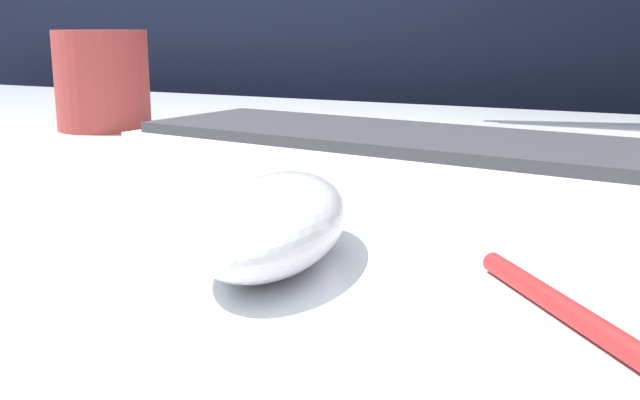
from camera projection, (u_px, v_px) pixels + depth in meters
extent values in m
cube|color=black|center=(559.00, 178.00, 1.03)|extent=(5.00, 0.03, 1.28)
ellipsoid|color=white|center=(281.00, 222.00, 0.31)|extent=(0.09, 0.13, 0.04)
cube|color=white|center=(417.00, 156.00, 0.53)|extent=(0.46, 0.20, 0.02)
cube|color=#38383D|center=(418.00, 139.00, 0.52)|extent=(0.43, 0.18, 0.01)
cylinder|color=#A33833|center=(102.00, 80.00, 0.71)|extent=(0.09, 0.09, 0.09)
cylinder|color=red|center=(605.00, 334.00, 0.23)|extent=(0.10, 0.12, 0.01)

